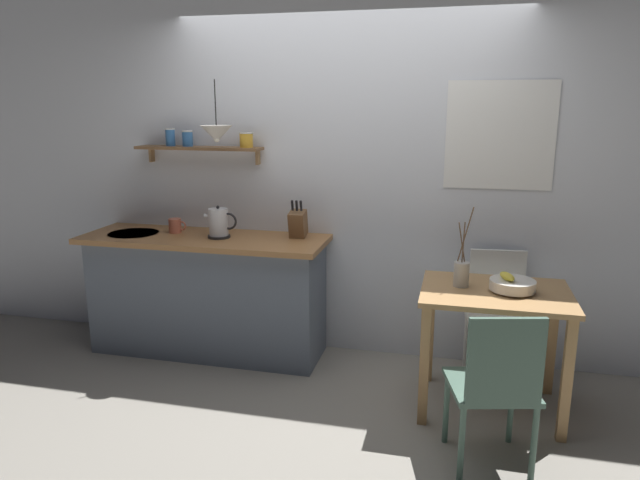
# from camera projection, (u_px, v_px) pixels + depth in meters

# --- Properties ---
(ground_plane) EXTENTS (14.00, 14.00, 0.00)m
(ground_plane) POSITION_uv_depth(u_px,v_px,m) (326.00, 383.00, 3.99)
(ground_plane) COLOR gray
(back_wall) EXTENTS (6.80, 0.11, 2.70)m
(back_wall) POSITION_uv_depth(u_px,v_px,m) (373.00, 177.00, 4.24)
(back_wall) COLOR silver
(back_wall) RESTS_ON ground_plane
(kitchen_counter) EXTENTS (1.83, 0.63, 0.92)m
(kitchen_counter) POSITION_uv_depth(u_px,v_px,m) (207.00, 294.00, 4.41)
(kitchen_counter) COLOR slate
(kitchen_counter) RESTS_ON ground_plane
(wall_shelf) EXTENTS (0.98, 0.20, 0.26)m
(wall_shelf) POSITION_uv_depth(u_px,v_px,m) (202.00, 145.00, 4.33)
(wall_shelf) COLOR brown
(dining_table) EXTENTS (0.88, 0.68, 0.78)m
(dining_table) POSITION_uv_depth(u_px,v_px,m) (494.00, 313.00, 3.53)
(dining_table) COLOR tan
(dining_table) RESTS_ON ground_plane
(dining_chair_near) EXTENTS (0.51, 0.50, 0.89)m
(dining_chair_near) POSITION_uv_depth(u_px,v_px,m) (496.00, 383.00, 2.94)
(dining_chair_near) COLOR #4C6B5B
(dining_chair_near) RESTS_ON ground_plane
(dining_chair_far) EXTENTS (0.46, 0.42, 0.88)m
(dining_chair_far) POSITION_uv_depth(u_px,v_px,m) (497.00, 308.00, 4.01)
(dining_chair_far) COLOR white
(dining_chair_far) RESTS_ON ground_plane
(fruit_bowl) EXTENTS (0.27, 0.27, 0.12)m
(fruit_bowl) POSITION_uv_depth(u_px,v_px,m) (512.00, 284.00, 3.46)
(fruit_bowl) COLOR silver
(fruit_bowl) RESTS_ON dining_table
(twig_vase) EXTENTS (0.10, 0.09, 0.50)m
(twig_vase) POSITION_uv_depth(u_px,v_px,m) (462.00, 273.00, 3.56)
(twig_vase) COLOR #B7B2A8
(twig_vase) RESTS_ON dining_table
(electric_kettle) EXTENTS (0.25, 0.16, 0.24)m
(electric_kettle) POSITION_uv_depth(u_px,v_px,m) (219.00, 223.00, 4.22)
(electric_kettle) COLOR black
(electric_kettle) RESTS_ON kitchen_counter
(knife_block) EXTENTS (0.12, 0.16, 0.28)m
(knife_block) POSITION_uv_depth(u_px,v_px,m) (298.00, 223.00, 4.22)
(knife_block) COLOR brown
(knife_block) RESTS_ON kitchen_counter
(coffee_mug_by_sink) EXTENTS (0.14, 0.09, 0.11)m
(coffee_mug_by_sink) POSITION_uv_depth(u_px,v_px,m) (175.00, 226.00, 4.40)
(coffee_mug_by_sink) COLOR #C6664C
(coffee_mug_by_sink) RESTS_ON kitchen_counter
(pendant_lamp) EXTENTS (0.22, 0.22, 0.43)m
(pendant_lamp) POSITION_uv_depth(u_px,v_px,m) (217.00, 134.00, 4.03)
(pendant_lamp) COLOR black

